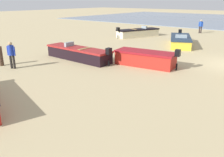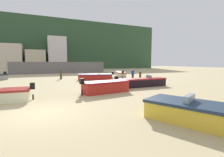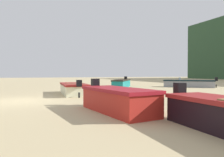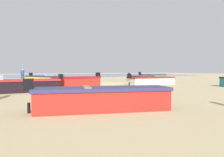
# 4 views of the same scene
# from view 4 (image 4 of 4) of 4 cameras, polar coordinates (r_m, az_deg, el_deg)

# --- Properties ---
(ground_plane) EXTENTS (160.00, 160.00, 0.00)m
(ground_plane) POSITION_cam_4_polar(r_m,az_deg,el_deg) (21.94, -0.90, -1.42)
(ground_plane) COLOR tan
(tidal_water) EXTENTS (80.00, 36.00, 0.06)m
(tidal_water) POSITION_cam_4_polar(r_m,az_deg,el_deg) (56.39, -17.90, 0.74)
(tidal_water) COLOR slate
(tidal_water) RESTS_ON ground
(boat_cream_1) EXTENTS (5.04, 1.84, 1.09)m
(boat_cream_1) POSITION_cam_4_polar(r_m,az_deg,el_deg) (20.68, 10.72, -0.60)
(boat_cream_1) COLOR beige
(boat_cream_1) RESTS_ON ground
(boat_black_2) EXTENTS (3.70, 2.41, 1.06)m
(boat_black_2) POSITION_cam_4_polar(r_m,az_deg,el_deg) (29.28, 8.04, 0.21)
(boat_black_2) COLOR black
(boat_black_2) RESTS_ON ground
(boat_black_3) EXTENTS (5.51, 1.37, 1.15)m
(boat_black_3) POSITION_cam_4_polar(r_m,az_deg,el_deg) (14.42, -24.55, -1.82)
(boat_black_3) COLOR black
(boat_black_3) RESTS_ON ground
(boat_red_5) EXTENTS (4.09, 1.90, 1.23)m
(boat_red_5) POSITION_cam_4_polar(r_m,az_deg,el_deg) (16.76, -9.64, -1.00)
(boat_red_5) COLOR #B0251C
(boat_red_5) RESTS_ON ground
(boat_teal_6) EXTENTS (4.70, 1.74, 1.16)m
(boat_teal_6) POSITION_cam_4_polar(r_m,az_deg,el_deg) (33.26, 11.12, 0.53)
(boat_teal_6) COLOR #207172
(boat_teal_6) RESTS_ON ground
(boat_yellow_9) EXTENTS (3.64, 5.25, 1.12)m
(boat_yellow_9) POSITION_cam_4_polar(r_m,az_deg,el_deg) (24.23, -18.24, -0.21)
(boat_yellow_9) COLOR gold
(boat_yellow_9) RESTS_ON ground
(boat_red_10) EXTENTS (4.97, 2.55, 1.14)m
(boat_red_10) POSITION_cam_4_polar(r_m,az_deg,el_deg) (7.28, -2.64, -5.52)
(boat_red_10) COLOR red
(boat_red_10) RESTS_ON ground
(beach_walker_distant) EXTENTS (0.53, 0.35, 1.62)m
(beach_walker_distant) POSITION_cam_4_polar(r_m,az_deg,el_deg) (33.26, -23.47, 1.28)
(beach_walker_distant) COLOR black
(beach_walker_distant) RESTS_ON ground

